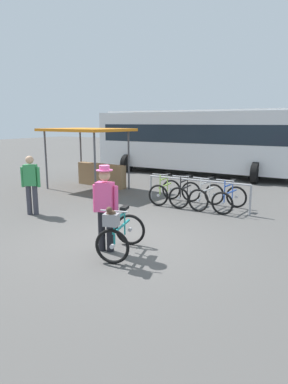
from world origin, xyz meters
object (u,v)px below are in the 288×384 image
at_px(racked_bike_blue, 230,199).
at_px(racked_bike_black, 185,194).
at_px(racked_bike_white, 207,196).
at_px(bus_distant, 196,139).
at_px(racked_bike_lime, 165,191).
at_px(pedestrian_with_backpack, 31,181).
at_px(featured_bicycle, 119,232).
at_px(market_stall, 93,152).
at_px(person_with_featured_bike, 105,205).

bearing_deg(racked_bike_blue, racked_bike_black, 179.04).
relative_size(racked_bike_white, bus_distant, 0.12).
bearing_deg(racked_bike_blue, racked_bike_white, 179.03).
bearing_deg(racked_bike_lime, racked_bike_blue, -0.97).
xyz_separation_m(racked_bike_white, bus_distant, (-2.91, 6.33, 1.37)).
bearing_deg(pedestrian_with_backpack, racked_bike_white, 38.18).
bearing_deg(featured_bicycle, racked_bike_white, 88.09).
bearing_deg(bus_distant, racked_bike_white, -65.29).
xyz_separation_m(featured_bicycle, pedestrian_with_backpack, (-3.80, 1.28, 0.45)).
height_order(racked_bike_white, bus_distant, bus_distant).
relative_size(pedestrian_with_backpack, bus_distant, 0.16).
height_order(bus_distant, market_stall, bus_distant).
bearing_deg(racked_bike_black, bus_distant, 109.30).
distance_m(featured_bicycle, pedestrian_with_backpack, 4.04).
distance_m(person_with_featured_bike, pedestrian_with_backpack, 3.62).
relative_size(person_with_featured_bike, pedestrian_with_backpack, 1.05).
height_order(racked_bike_black, pedestrian_with_backpack, pedestrian_with_backpack).
bearing_deg(racked_bike_white, featured_bicycle, -91.91).
distance_m(racked_bike_black, bus_distant, 6.83).
bearing_deg(market_stall, bus_distant, 69.61).
height_order(racked_bike_lime, person_with_featured_bike, person_with_featured_bike).
relative_size(racked_bike_lime, pedestrian_with_backpack, 0.70).
height_order(racked_bike_white, featured_bicycle, featured_bicycle).
relative_size(featured_bicycle, bus_distant, 0.12).
distance_m(racked_bike_black, featured_bicycle, 4.43).
bearing_deg(racked_bike_blue, person_with_featured_bike, -105.98).
height_order(racked_bike_white, market_stall, market_stall).
relative_size(racked_bike_blue, person_with_featured_bike, 0.68).
height_order(featured_bicycle, bus_distant, bus_distant).
xyz_separation_m(racked_bike_black, pedestrian_with_backpack, (-3.25, -3.12, 0.57)).
bearing_deg(market_stall, racked_bike_white, -10.01).
bearing_deg(bus_distant, racked_bike_blue, -60.33).
bearing_deg(racked_bike_black, racked_bike_white, -0.96).
relative_size(racked_bike_lime, bus_distant, 0.11).
height_order(racked_bike_blue, bus_distant, bus_distant).
xyz_separation_m(racked_bike_white, racked_bike_blue, (0.70, -0.01, 0.00)).
bearing_deg(person_with_featured_bike, market_stall, 130.46).
relative_size(racked_bike_lime, market_stall, 0.34).
distance_m(racked_bike_blue, bus_distant, 7.43).
height_order(racked_bike_white, racked_bike_blue, same).
relative_size(person_with_featured_bike, bus_distant, 0.17).
relative_size(racked_bike_lime, person_with_featured_bike, 0.67).
relative_size(racked_bike_lime, racked_bike_blue, 0.97).
xyz_separation_m(racked_bike_white, pedestrian_with_backpack, (-3.95, -3.10, 0.57)).
distance_m(racked_bike_white, person_with_featured_bike, 4.37).
xyz_separation_m(racked_bike_white, person_with_featured_bike, (-0.53, -4.30, 0.58)).
xyz_separation_m(racked_bike_lime, person_with_featured_bike, (0.87, -4.33, 0.58)).
bearing_deg(racked_bike_blue, market_stall, 171.10).
height_order(racked_bike_blue, pedestrian_with_backpack, pedestrian_with_backpack).
relative_size(racked_bike_black, racked_bike_white, 0.94).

